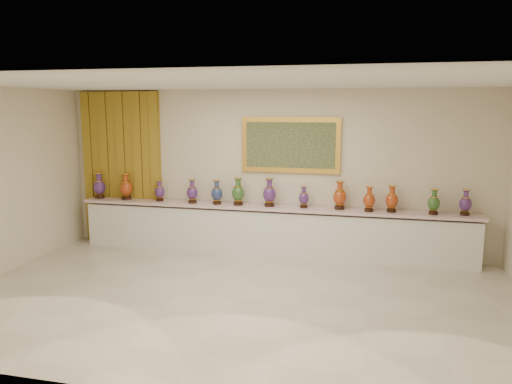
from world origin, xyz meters
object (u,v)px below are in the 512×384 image
vase_2 (160,192)px  vase_0 (99,187)px  counter (270,231)px  vase_1 (126,188)px

vase_2 → vase_0: bearing=-179.6°
counter → vase_0: size_ratio=14.35×
vase_0 → vase_2: (1.28, 0.01, -0.05)m
counter → vase_0: bearing=-179.9°
counter → vase_2: 2.26m
vase_1 → vase_0: bearing=-178.7°
counter → vase_1: bearing=179.8°
vase_0 → vase_1: (0.57, 0.01, 0.00)m
vase_2 → vase_1: bearing=179.6°
vase_0 → vase_1: 0.57m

